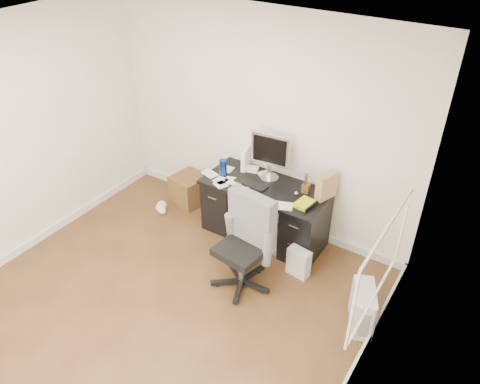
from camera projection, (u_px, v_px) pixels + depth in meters
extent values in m
plane|color=#452A16|center=(159.00, 309.00, 4.89)|extent=(4.00, 4.00, 0.00)
cube|color=beige|center=(260.00, 123.00, 5.54)|extent=(4.00, 0.02, 2.70)
cube|color=beige|center=(6.00, 146.00, 5.05)|extent=(0.02, 4.00, 2.70)
cube|color=beige|center=(359.00, 293.00, 3.23)|extent=(0.02, 4.00, 2.70)
cube|color=white|center=(123.00, 51.00, 3.40)|extent=(4.00, 4.00, 0.02)
cube|color=silver|center=(257.00, 212.00, 6.25)|extent=(4.00, 0.03, 0.10)
cube|color=silver|center=(36.00, 240.00, 5.76)|extent=(0.03, 4.00, 0.10)
cube|color=black|center=(265.00, 187.00, 5.50)|extent=(1.50, 0.70, 0.04)
cube|color=black|center=(227.00, 199.00, 5.96)|extent=(0.40, 0.60, 0.71)
cube|color=black|center=(305.00, 228.00, 5.46)|extent=(0.40, 0.60, 0.71)
cube|color=black|center=(278.00, 194.00, 5.89)|extent=(0.70, 0.03, 0.51)
cube|color=black|center=(251.00, 184.00, 5.51)|extent=(0.43, 0.18, 0.02)
sphere|color=#BABBBF|center=(296.00, 194.00, 5.31)|extent=(0.07, 0.07, 0.05)
cylinder|color=navy|center=(223.00, 168.00, 5.64)|extent=(0.10, 0.10, 0.21)
cube|color=white|center=(246.00, 159.00, 5.76)|extent=(0.17, 0.25, 0.27)
cube|color=#A3854E|center=(326.00, 186.00, 5.21)|extent=(0.21, 0.29, 0.30)
cube|color=yellow|center=(305.00, 204.00, 5.15)|extent=(0.21, 0.25, 0.04)
cube|color=beige|center=(362.00, 308.00, 4.61)|extent=(0.37, 0.49, 0.45)
cube|color=silver|center=(299.00, 262.00, 5.24)|extent=(0.28, 0.22, 0.35)
cube|color=#453114|center=(189.00, 189.00, 6.43)|extent=(0.47, 0.47, 0.41)
cube|color=slate|center=(273.00, 241.00, 5.68)|extent=(0.32, 0.27, 0.18)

